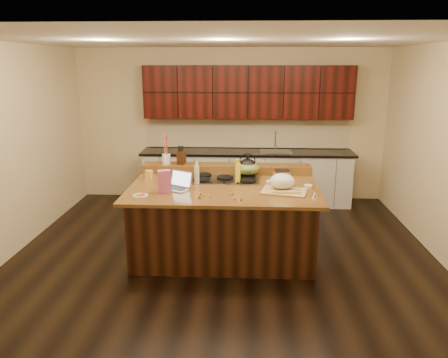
{
  "coord_description": "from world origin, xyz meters",
  "views": [
    {
      "loc": [
        0.27,
        -5.35,
        2.46
      ],
      "look_at": [
        0.0,
        0.05,
        1.0
      ],
      "focal_mm": 35.0,
      "sensor_mm": 36.0,
      "label": 1
    }
  ],
  "objects": [
    {
      "name": "gumdrop_0",
      "position": [
        -0.27,
        -0.48,
        0.93
      ],
      "size": [
        0.02,
        0.02,
        0.02
      ],
      "primitive_type": "ellipsoid",
      "color": "red",
      "rests_on": "island"
    },
    {
      "name": "gumdrop_5",
      "position": [
        0.09,
        -0.42,
        0.93
      ],
      "size": [
        0.02,
        0.02,
        0.02
      ],
      "primitive_type": "ellipsoid",
      "color": "#198C26",
      "rests_on": "island"
    },
    {
      "name": "ramekin_b",
      "position": [
        0.76,
        0.03,
        0.94
      ],
      "size": [
        0.11,
        0.11,
        0.04
      ],
      "primitive_type": "cylinder",
      "rotation": [
        0.0,
        0.0,
        -0.1
      ],
      "color": "white",
      "rests_on": "island"
    },
    {
      "name": "vinegar_bottle",
      "position": [
        -0.35,
        0.07,
        1.04
      ],
      "size": [
        0.08,
        0.08,
        0.25
      ],
      "primitive_type": "cylinder",
      "rotation": [
        0.0,
        0.0,
        0.32
      ],
      "color": "silver",
      "rests_on": "island"
    },
    {
      "name": "gumdrop_7",
      "position": [
        0.23,
        -0.6,
        0.93
      ],
      "size": [
        0.02,
        0.02,
        0.02
      ],
      "primitive_type": "ellipsoid",
      "color": "#198C26",
      "rests_on": "island"
    },
    {
      "name": "green_bowl",
      "position": [
        0.3,
        0.43,
        1.06
      ],
      "size": [
        0.42,
        0.42,
        0.18
      ],
      "primitive_type": "ellipsoid",
      "rotation": [
        0.0,
        0.0,
        -0.34
      ],
      "color": "olive",
      "rests_on": "cooktop"
    },
    {
      "name": "gumdrop_11",
      "position": [
        0.1,
        -0.38,
        0.93
      ],
      "size": [
        0.02,
        0.02,
        0.02
      ],
      "primitive_type": "ellipsoid",
      "color": "#198C26",
      "rests_on": "island"
    },
    {
      "name": "oil_bottle",
      "position": [
        0.17,
        0.13,
        1.06
      ],
      "size": [
        0.09,
        0.09,
        0.27
      ],
      "primitive_type": "cylinder",
      "rotation": [
        0.0,
        0.0,
        0.42
      ],
      "color": "yellow",
      "rests_on": "island"
    },
    {
      "name": "gumdrop_8",
      "position": [
        0.13,
        -0.38,
        0.93
      ],
      "size": [
        0.02,
        0.02,
        0.02
      ],
      "primitive_type": "ellipsoid",
      "color": "red",
      "rests_on": "island"
    },
    {
      "name": "gumdrop_9",
      "position": [
        -0.21,
        -0.47,
        0.93
      ],
      "size": [
        0.02,
        0.02,
        0.02
      ],
      "primitive_type": "ellipsoid",
      "color": "#198C26",
      "rests_on": "island"
    },
    {
      "name": "package_box",
      "position": [
        -1.02,
        0.28,
        0.98
      ],
      "size": [
        0.1,
        0.08,
        0.12
      ],
      "primitive_type": "cube",
      "rotation": [
        0.0,
        0.0,
        -0.23
      ],
      "color": "#EFBD54",
      "rests_on": "island"
    },
    {
      "name": "ramekin_c",
      "position": [
        0.59,
        0.12,
        0.94
      ],
      "size": [
        0.13,
        0.13,
        0.04
      ],
      "primitive_type": "cylinder",
      "rotation": [
        0.0,
        0.0,
        -0.32
      ],
      "color": "white",
      "rests_on": "island"
    },
    {
      "name": "ramekin_a",
      "position": [
        1.06,
        -0.05,
        0.94
      ],
      "size": [
        0.11,
        0.11,
        0.04
      ],
      "primitive_type": "cylinder",
      "rotation": [
        0.0,
        0.0,
        0.11
      ],
      "color": "white",
      "rests_on": "island"
    },
    {
      "name": "wooden_tray",
      "position": [
        0.73,
        -0.19,
        1.02
      ],
      "size": [
        0.61,
        0.5,
        0.22
      ],
      "rotation": [
        0.0,
        0.0,
        -0.23
      ],
      "color": "tan",
      "rests_on": "island"
    },
    {
      "name": "gumdrop_2",
      "position": [
        0.16,
        -0.58,
        0.93
      ],
      "size": [
        0.02,
        0.02,
        0.02
      ],
      "primitive_type": "ellipsoid",
      "color": "red",
      "rests_on": "island"
    },
    {
      "name": "kettle",
      "position": [
        0.3,
        0.43,
        1.08
      ],
      "size": [
        0.29,
        0.29,
        0.22
      ],
      "primitive_type": "ellipsoid",
      "rotation": [
        0.0,
        0.0,
        0.19
      ],
      "color": "black",
      "rests_on": "cooktop"
    },
    {
      "name": "back_ledge",
      "position": [
        0.0,
        0.7,
        0.98
      ],
      "size": [
        2.4,
        0.3,
        0.12
      ],
      "primitive_type": "cube",
      "color": "black",
      "rests_on": "island"
    },
    {
      "name": "laptop",
      "position": [
        -0.56,
        -0.15,
        0.98
      ],
      "size": [
        0.39,
        0.36,
        0.22
      ],
      "rotation": [
        0.0,
        0.0,
        -0.51
      ],
      "color": "#B7B7BC",
      "rests_on": "island"
    },
    {
      "name": "knife_block",
      "position": [
        -0.64,
        0.7,
        1.14
      ],
      "size": [
        0.12,
        0.17,
        0.19
      ],
      "primitive_type": "cube",
      "rotation": [
        0.0,
        0.0,
        -0.14
      ],
      "color": "black",
      "rests_on": "back_ledge"
    },
    {
      "name": "gumdrop_4",
      "position": [
        -0.25,
        -0.54,
        0.93
      ],
      "size": [
        0.02,
        0.02,
        0.02
      ],
      "primitive_type": "ellipsoid",
      "color": "red",
      "rests_on": "island"
    },
    {
      "name": "candy_plate",
      "position": [
        -0.96,
        -0.48,
        0.93
      ],
      "size": [
        0.24,
        0.24,
        0.01
      ],
      "primitive_type": "cylinder",
      "rotation": [
        0.0,
        0.0,
        0.42
      ],
      "color": "white",
      "rests_on": "island"
    },
    {
      "name": "strainer_bowl",
      "position": [
        0.77,
        0.43,
        0.97
      ],
      "size": [
        0.3,
        0.3,
        0.09
      ],
      "primitive_type": "cylinder",
      "rotation": [
        0.0,
        0.0,
        -0.31
      ],
      "color": "#996B3F",
      "rests_on": "island"
    },
    {
      "name": "back_counter",
      "position": [
        0.3,
        2.23,
        0.98
      ],
      "size": [
        3.7,
        0.66,
        2.4
      ],
      "color": "silver",
      "rests_on": "ground"
    },
    {
      "name": "island",
      "position": [
        0.0,
        0.0,
        0.46
      ],
      "size": [
        2.4,
        1.6,
        0.92
      ],
      "color": "black",
      "rests_on": "ground"
    },
    {
      "name": "gumdrop_10",
      "position": [
        -0.26,
        -0.4,
        0.93
      ],
      "size": [
        0.02,
        0.02,
        0.02
      ],
      "primitive_type": "ellipsoid",
      "color": "red",
      "rests_on": "island"
    },
    {
      "name": "pink_bag",
      "position": [
        -0.7,
        -0.34,
        1.06
      ],
      "size": [
        0.17,
        0.13,
        0.28
      ],
      "primitive_type": "cube",
      "rotation": [
        0.0,
        0.0,
        0.34
      ],
      "color": "#C05A91",
      "rests_on": "island"
    },
    {
      "name": "room",
      "position": [
        0.0,
        0.0,
        1.35
      ],
      "size": [
        5.52,
        5.02,
        2.72
      ],
      "color": "black",
      "rests_on": "ground"
    },
    {
      "name": "kitchen_timer",
      "position": [
        1.09,
        -0.43,
        0.96
      ],
      "size": [
        0.1,
        0.1,
        0.07
      ],
      "primitive_type": "cone",
      "rotation": [
        0.0,
        0.0,
        0.26
      ],
      "color": "silver",
      "rests_on": "island"
    },
    {
      "name": "gumdrop_3",
      "position": [
        -0.13,
        -0.52,
        0.93
      ],
      "size": [
        0.02,
        0.02,
        0.02
      ],
      "primitive_type": "ellipsoid",
      "color": "#198C26",
      "rests_on": "island"
    },
    {
      "name": "utensil_crock",
      "position": [
        -0.86,
        0.7,
        1.11
      ],
      "size": [
        0.16,
        0.16,
        0.14
      ],
      "primitive_type": "cylinder",
      "rotation": [
        0.0,
        0.0,
        0.42
      ],
      "color": "white",
      "rests_on": "back_ledge"
    },
    {
      "name": "gumdrop_1",
      "position": [
        -0.27,
        -0.53,
        0.93
      ],
      "size": [
        0.02,
        0.02,
        0.02
      ],
      "primitive_type": "ellipsoid",
      "color": "#198C26",
      "rests_on": "island"
    },
    {
      "name": "gumdrop_6",
      "position": [
        0.23,
        -0.56,
        0.93
      ],
      "size": [
        0.02,
        0.02,
        0.02
      ],
      "primitive_type": "ellipsoid",
      "color": "red",
      "rests_on": "island"
    },
    {
      "name": "cooktop",
      "position": [
        0.0,
        0.3,
        0.94
      ],
      "size": [
        0.92,
        0.52,
        0.05
      ],
      "color": "gray",
      "rests_on": "island"
    }
  ]
}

